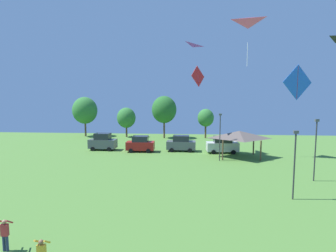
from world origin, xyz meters
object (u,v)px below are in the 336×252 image
Objects in this scene: parked_car_third_from_left at (181,143)px; light_post_0 at (295,160)px; kite_flying_10 at (198,76)px; treeline_tree_0 at (85,110)px; treeline_tree_1 at (126,118)px; treeline_tree_3 at (206,118)px; kite_flying_7 at (248,38)px; treeline_tree_2 at (164,110)px; person_standing_mid_field at (5,233)px; parked_car_rightmost_in_row at (222,145)px; parked_car_second_from_left at (140,144)px; kite_flying_2 at (204,55)px; park_pavilion at (239,135)px; kite_flying_3 at (335,51)px; light_post_2 at (316,146)px; light_post_1 at (220,134)px; parked_car_leftmost at (103,142)px; kite_flying_0 at (297,82)px.

light_post_0 is (9.37, -18.45, 1.95)m from parked_car_third_from_left.
kite_flying_10 is 0.34× the size of treeline_tree_0.
treeline_tree_1 reaches higher than parked_car_third_from_left.
kite_flying_7 is at bearing -74.07° from treeline_tree_3.
person_standing_mid_field is at bearing -96.45° from treeline_tree_2.
parked_car_second_from_left is at bearing 176.63° from parked_car_rightmost_in_row.
kite_flying_2 is 0.59× the size of park_pavilion.
kite_flying_3 reaches higher than treeline_tree_1.
kite_flying_10 reaches higher than light_post_0.
kite_flying_7 is 0.53× the size of treeline_tree_2.
kite_flying_3 is 0.67× the size of kite_flying_7.
kite_flying_2 is 13.30m from parked_car_third_from_left.
light_post_2 is 1.02× the size of treeline_tree_3.
park_pavilion reaches higher than parked_car_rightmost_in_row.
parked_car_second_from_left is (-23.48, 6.86, -12.06)m from kite_flying_3.
kite_flying_10 reaches higher than person_standing_mid_field.
light_post_1 reaches higher than park_pavilion.
treeline_tree_3 is (10.60, 14.73, 2.92)m from parked_car_second_from_left.
light_post_1 reaches higher than parked_car_second_from_left.
kite_flying_3 is at bearing -17.79° from parked_car_second_from_left.
kite_flying_7 is 0.72× the size of park_pavilion.
kite_flying_3 reaches higher than park_pavilion.
light_post_1 is (11.16, -4.85, 2.25)m from parked_car_second_from_left.
person_standing_mid_field is 0.39× the size of kite_flying_7.
parked_car_second_from_left reaches higher than person_standing_mid_field.
light_post_2 is 31.73m from treeline_tree_2.
parked_car_second_from_left is at bearing 176.38° from kite_flying_7.
kite_flying_3 is 17.94m from parked_car_rightmost_in_row.
kite_flying_2 is 15.84m from parked_car_second_from_left.
kite_flying_7 is at bearing -10.41° from parked_car_third_from_left.
treeline_tree_1 is (8.90, -0.29, -1.48)m from treeline_tree_0.
parked_car_leftmost is 0.76× the size of light_post_0.
treeline_tree_3 is (12.89, 40.75, 3.11)m from person_standing_mid_field.
kite_flying_0 reaches higher than light_post_0.
kite_flying_7 is 21.26m from parked_car_second_from_left.
parked_car_leftmost is 0.50× the size of treeline_tree_0.
light_post_0 reaches higher than parked_car_rightmost_in_row.
park_pavilion is 20.53m from treeline_tree_2.
park_pavilion is (-1.55, 14.46, -6.11)m from kite_flying_0.
kite_flying_3 is 14.56m from park_pavilion.
kite_flying_10 is at bearing -37.49° from treeline_tree_0.
kite_flying_2 is 18.37m from treeline_tree_2.
treeline_tree_1 is (-24.99, 27.53, 0.60)m from light_post_2.
kite_flying_3 is 10.68m from kite_flying_7.
treeline_tree_0 reaches higher than light_post_1.
person_standing_mid_field is 0.64× the size of kite_flying_0.
kite_flying_10 is (-6.71, -1.40, -5.21)m from kite_flying_7.
treeline_tree_1 reaches higher than treeline_tree_3.
treeline_tree_3 is at bearing 85.14° from kite_flying_2.
treeline_tree_0 is at bearing 146.61° from parked_car_third_from_left.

